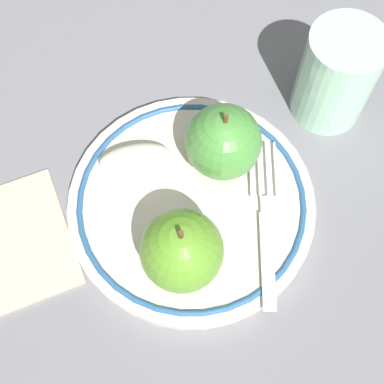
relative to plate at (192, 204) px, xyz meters
The scene contains 7 objects.
ground_plane 0.02m from the plate, 92.81° to the right, with size 2.00×2.00×0.00m, color slate.
plate is the anchor object (origin of this frame).
apple_red_whole 0.07m from the plate, 106.80° to the left, with size 0.07×0.07×0.08m.
apple_second_whole 0.08m from the plate, 47.64° to the right, with size 0.07×0.07×0.08m.
apple_slice_front 0.07m from the plate, 165.71° to the right, with size 0.07×0.03×0.02m, color #EFEBCD.
fork 0.07m from the plate, 29.38° to the left, with size 0.14×0.12×0.00m.
drinking_glass 0.19m from the plate, 90.62° to the left, with size 0.07×0.07×0.10m, color #B6ECC9.
Camera 1 is at (0.16, -0.11, 0.48)m, focal length 50.00 mm.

